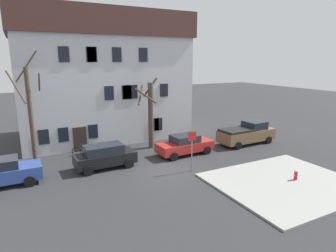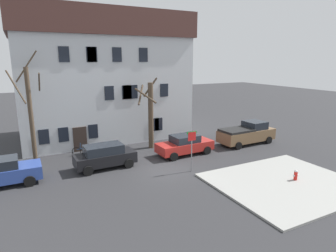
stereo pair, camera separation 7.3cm
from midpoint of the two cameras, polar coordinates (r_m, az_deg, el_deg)
The scene contains 11 objects.
ground_plane at distance 20.52m, azimuth -0.60°, elevation -8.75°, with size 120.00×120.00×0.00m, color #2D2D30.
sidewalk_slab at distance 19.85m, azimuth 22.25°, elevation -10.35°, with size 8.69×7.42×0.12m, color #999993.
building_main at distance 29.61m, azimuth -12.78°, elevation 9.66°, with size 16.02×9.25×11.91m.
tree_bare_near at distance 23.30m, azimuth -25.46°, elevation 2.51°, with size 2.22×2.22×8.27m.
tree_bare_mid at distance 24.89m, azimuth -3.46°, elevation 2.56°, with size 2.25×2.69×6.11m.
car_black_wagon at distance 21.16m, azimuth -12.30°, elevation -5.79°, with size 4.32×2.07×1.72m.
car_red_sedan at distance 23.62m, azimuth 3.43°, elevation -3.70°, with size 4.74×2.21×1.63m.
pickup_truck_brown at distance 27.50m, azimuth 15.38°, elevation -1.41°, with size 5.49×2.38×2.02m.
fire_hydrant at distance 20.28m, azimuth 24.02°, elevation -8.78°, with size 0.42×0.22×0.68m.
street_sign_pole at distance 19.76m, azimuth 4.83°, elevation -3.51°, with size 0.76×0.07×2.86m.
bicycle_leaning at distance 24.50m, azimuth -16.35°, elevation -4.71°, with size 1.72×0.40×1.03m.
Camera 2 is at (-8.47, -17.07, 7.61)m, focal length 30.84 mm.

